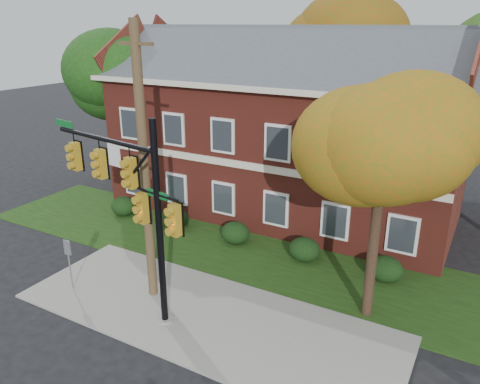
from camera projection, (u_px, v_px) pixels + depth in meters
The scene contains 15 objects.
ground at pixel (188, 332), 15.89m from camera, with size 120.00×120.00×0.00m, color black.
sidewalk at pixel (204, 316), 16.69m from camera, with size 14.00×5.00×0.08m, color gray.
grass_strip at pixel (266, 258), 20.80m from camera, with size 30.00×6.00×0.04m, color #193811.
apartment_building at pixel (284, 120), 24.90m from camera, with size 18.80×8.80×9.74m.
hedge_far_left at pixel (124, 206), 25.34m from camera, with size 1.40×1.26×1.05m, color black.
hedge_left at pixel (176, 218), 23.73m from camera, with size 1.40×1.26×1.05m, color black.
hedge_center at pixel (235, 233), 22.12m from camera, with size 1.40×1.26×1.05m, color black.
hedge_right at pixel (304, 249), 20.51m from camera, with size 1.40×1.26×1.05m, color black.
hedge_far_right at pixel (385, 269), 18.89m from camera, with size 1.40×1.26×1.05m, color black.
tree_near_right at pixel (392, 134), 14.37m from camera, with size 4.50×4.25×8.58m.
tree_left_rear at pixel (128, 80), 27.89m from camera, with size 5.40×5.10×8.88m.
tree_far_rear at pixel (357, 40), 29.38m from camera, with size 6.84×6.46×11.52m.
traffic_signal at pixel (132, 195), 15.62m from camera, with size 6.40×1.28×7.21m.
utility_pole at pixel (144, 169), 16.31m from camera, with size 1.57×0.37×10.05m.
sign_post at pixel (69, 257), 17.90m from camera, with size 0.31×0.07×2.14m.
Camera 1 is at (8.07, -10.73, 9.90)m, focal length 35.00 mm.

